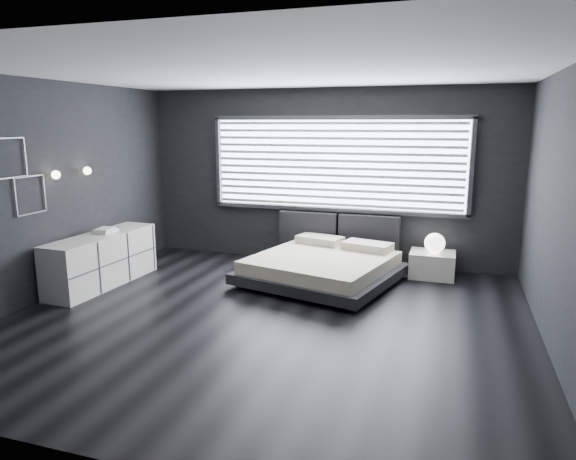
% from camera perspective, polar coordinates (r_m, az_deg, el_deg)
% --- Properties ---
extents(room, '(6.04, 6.00, 2.80)m').
position_cam_1_polar(room, '(5.73, -2.61, 3.24)').
color(room, black).
rests_on(room, ground).
extents(window, '(4.14, 0.09, 1.52)m').
position_cam_1_polar(window, '(8.23, 5.32, 7.27)').
color(window, white).
rests_on(window, ground).
extents(headboard, '(1.96, 0.16, 0.52)m').
position_cam_1_polar(headboard, '(8.30, 5.58, 0.06)').
color(headboard, black).
rests_on(headboard, ground).
extents(sconce_near, '(0.18, 0.11, 0.11)m').
position_cam_1_polar(sconce_near, '(7.27, -24.41, 5.61)').
color(sconce_near, silver).
rests_on(sconce_near, ground).
extents(sconce_far, '(0.18, 0.11, 0.11)m').
position_cam_1_polar(sconce_far, '(7.72, -21.43, 6.15)').
color(sconce_far, silver).
rests_on(sconce_far, ground).
extents(wall_art_upper, '(0.01, 0.48, 0.48)m').
position_cam_1_polar(wall_art_upper, '(6.89, -28.50, 7.04)').
color(wall_art_upper, '#47474C').
rests_on(wall_art_upper, ground).
extents(wall_art_lower, '(0.01, 0.48, 0.48)m').
position_cam_1_polar(wall_art_lower, '(7.10, -26.69, 3.49)').
color(wall_art_lower, '#47474C').
rests_on(wall_art_lower, ground).
extents(bed, '(2.37, 2.31, 0.51)m').
position_cam_1_polar(bed, '(7.38, 3.84, -4.06)').
color(bed, black).
rests_on(bed, ground).
extents(nightstand, '(0.65, 0.54, 0.38)m').
position_cam_1_polar(nightstand, '(7.94, 15.72, -3.71)').
color(nightstand, silver).
rests_on(nightstand, ground).
extents(orb_lamp, '(0.30, 0.30, 0.30)m').
position_cam_1_polar(orb_lamp, '(7.82, 15.99, -1.42)').
color(orb_lamp, white).
rests_on(orb_lamp, nightstand).
extents(dresser, '(0.60, 1.85, 0.73)m').
position_cam_1_polar(dresser, '(7.69, -19.93, -3.13)').
color(dresser, silver).
rests_on(dresser, ground).
extents(book_stack, '(0.26, 0.33, 0.06)m').
position_cam_1_polar(book_stack, '(7.72, -19.68, -0.04)').
color(book_stack, silver).
rests_on(book_stack, dresser).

